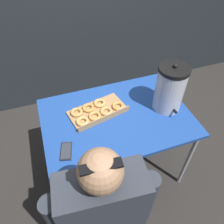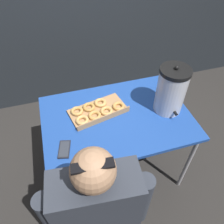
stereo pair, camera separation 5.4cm
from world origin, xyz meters
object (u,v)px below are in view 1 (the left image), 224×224
Objects in this scene: coffee_urn at (170,88)px; person_seated at (104,218)px; donut_box at (97,111)px; cell_phone at (66,151)px.

coffee_urn is 1.01m from person_seated.
donut_box is at bearing -98.29° from person_seated.
coffee_urn reaches higher than cell_phone.
donut_box is at bearing 168.55° from coffee_urn.
cell_phone is 0.13× the size of person_seated.
cell_phone is 0.49m from person_seated.
coffee_urn is 0.32× the size of person_seated.
cell_phone is at bearing -148.95° from donut_box.
donut_box reaches higher than cell_phone.
person_seated is (0.13, -0.44, -0.17)m from cell_phone.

